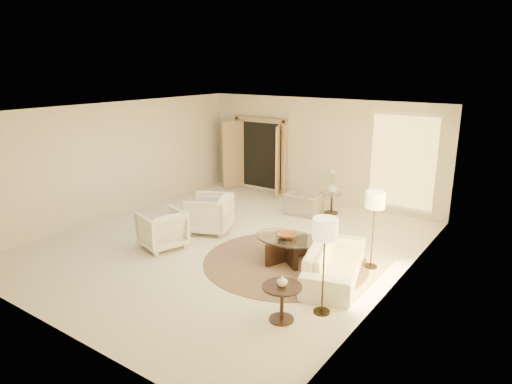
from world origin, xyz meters
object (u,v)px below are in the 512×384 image
Objects in this scene: armchair_left at (209,212)px; coffee_table at (287,246)px; bowl at (287,235)px; end_table at (282,297)px; floor_lamp_far at (325,233)px; sofa at (335,261)px; armchair_right at (162,228)px; floor_lamp_near at (375,203)px; end_vase at (282,281)px; side_table at (332,201)px; accent_chair at (303,200)px; side_vase at (332,188)px.

coffee_table is at bearing 57.32° from armchair_left.
bowl reaches higher than coffee_table.
end_table is 1.13m from floor_lamp_far.
floor_lamp_far is at bearing -179.15° from sofa.
armchair_right reaches higher than end_table.
armchair_right is 4.29m from floor_lamp_near.
end_vase is at bearing -126.32° from floor_lamp_far.
side_table is 5.01m from floor_lamp_far.
armchair_left is 2.58m from accent_chair.
armchair_right is 0.56× the size of floor_lamp_far.
accent_chair is 0.79m from side_vase.
side_vase reaches higher than end_table.
floor_lamp_far reaches higher than armchair_left.
side_table is at bearing 0.00° from side_vase.
bowl is at bearing 119.35° from end_table.
armchair_left is at bearing -121.17° from side_vase.
bowl is (0.60, -3.16, 0.20)m from side_table.
coffee_table is at bearing -79.34° from side_table.
accent_chair is 5.04m from end_table.
floor_lamp_near is at bearing -50.82° from side_vase.
floor_lamp_near is (0.37, 0.80, 0.94)m from sofa.
bowl is at bearing 126.52° from armchair_right.
end_table is 0.40× the size of floor_lamp_near.
floor_lamp_far is (2.03, -4.48, 0.97)m from side_table.
coffee_table is 4.30× the size of bowl.
bowl is at bearing 119.35° from end_vase.
side_vase is (-1.63, 5.01, 0.03)m from end_vase.
floor_lamp_far is at bearing -65.67° from side_table.
floor_lamp_far is at bearing 53.68° from end_table.
sofa is at bearing 119.11° from armchair_right.
bowl is (-1.06, 0.12, 0.22)m from sofa.
coffee_table is 1.84m from floor_lamp_near.
side_table reaches higher than coffee_table.
accent_chair is at bearing 113.20° from bowl.
floor_lamp_far is (0.39, 0.53, 0.91)m from end_table.
side_vase is (0.56, 0.47, 0.29)m from accent_chair.
accent_chair is at bearing 115.78° from end_vase.
side_table is at bearing 108.06° from end_table.
armchair_right is 1.44× the size of end_table.
floor_lamp_near reaches higher than coffee_table.
armchair_left reaches higher than end_table.
floor_lamp_far is at bearing 42.23° from armchair_left.
armchair_left reaches higher than sofa.
end_table is 2.12m from bowl.
armchair_left is at bearing 65.38° from sofa.
floor_lamp_near reaches higher than end_vase.
sofa reaches higher than end_table.
end_table is at bearing -71.94° from side_vase.
floor_lamp_near is at bearing 25.42° from coffee_table.
floor_lamp_near is 3.84× the size of bowl.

